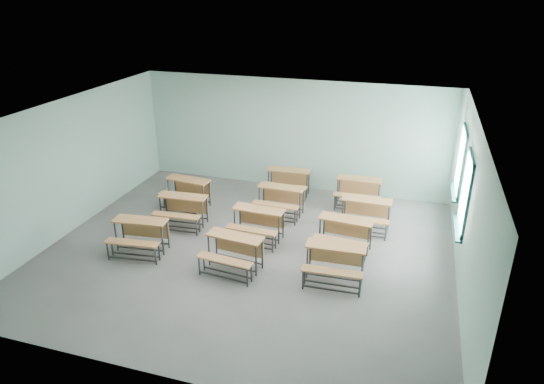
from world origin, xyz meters
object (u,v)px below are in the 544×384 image
at_px(desk_unit_r0c2, 335,259).
at_px(desk_unit_r1c0, 182,206).
at_px(desk_unit_r0c0, 139,232).
at_px(desk_unit_r2c0, 186,189).
at_px(desk_unit_r0c1, 233,248).
at_px(desk_unit_r3c2, 358,188).
at_px(desk_unit_r2c2, 366,210).
at_px(desk_unit_r2c1, 280,197).
at_px(desk_unit_r3c1, 288,179).
at_px(desk_unit_r1c1, 257,220).
at_px(desk_unit_r1c2, 344,231).

bearing_deg(desk_unit_r0c2, desk_unit_r1c0, 159.53).
bearing_deg(desk_unit_r1c0, desk_unit_r0c0, -105.23).
bearing_deg(desk_unit_r2c0, desk_unit_r0c1, -41.28).
bearing_deg(desk_unit_r0c0, desk_unit_r3c2, 35.62).
xyz_separation_m(desk_unit_r0c1, desk_unit_r2c2, (2.44, 2.68, 0.00)).
xyz_separation_m(desk_unit_r0c2, desk_unit_r3c2, (-0.04, 3.78, 0.00)).
distance_m(desk_unit_r0c1, desk_unit_r2c1, 2.85).
xyz_separation_m(desk_unit_r2c0, desk_unit_r3c2, (4.45, 1.39, 0.00)).
bearing_deg(desk_unit_r2c1, desk_unit_r3c1, 98.37).
relative_size(desk_unit_r2c1, desk_unit_r2c2, 1.02).
height_order(desk_unit_r1c1, desk_unit_r1c2, same).
height_order(desk_unit_r1c0, desk_unit_r3c1, same).
height_order(desk_unit_r3c1, desk_unit_r3c2, same).
distance_m(desk_unit_r0c1, desk_unit_r1c2, 2.58).
height_order(desk_unit_r2c0, desk_unit_r3c1, same).
relative_size(desk_unit_r0c2, desk_unit_r3c1, 0.99).
distance_m(desk_unit_r0c2, desk_unit_r3c2, 3.78).
distance_m(desk_unit_r0c0, desk_unit_r0c1, 2.28).
bearing_deg(desk_unit_r1c1, desk_unit_r0c0, -147.97).
xyz_separation_m(desk_unit_r1c0, desk_unit_r3c2, (4.06, 2.44, 0.00)).
distance_m(desk_unit_r0c1, desk_unit_r2c0, 3.52).
distance_m(desk_unit_r2c1, desk_unit_r3c2, 2.20).
relative_size(desk_unit_r2c2, desk_unit_r3c2, 1.00).
relative_size(desk_unit_r2c0, desk_unit_r3c1, 1.03).
height_order(desk_unit_r2c2, desk_unit_r3c1, same).
bearing_deg(desk_unit_r3c2, desk_unit_r2c2, -75.86).
bearing_deg(desk_unit_r3c1, desk_unit_r1c2, -55.18).
distance_m(desk_unit_r0c0, desk_unit_r2c1, 3.72).
relative_size(desk_unit_r0c1, desk_unit_r0c2, 1.04).
bearing_deg(desk_unit_r1c1, desk_unit_r1c0, 178.07).
bearing_deg(desk_unit_r0c0, desk_unit_r2c0, 85.56).
bearing_deg(desk_unit_r2c1, desk_unit_r1c2, -33.21).
bearing_deg(desk_unit_r2c1, desk_unit_r2c0, -172.39).
bearing_deg(desk_unit_r3c2, desk_unit_r1c1, -128.87).
xyz_separation_m(desk_unit_r2c1, desk_unit_r3c1, (-0.13, 1.25, 0.00)).
distance_m(desk_unit_r0c2, desk_unit_r1c1, 2.38).
bearing_deg(desk_unit_r3c2, desk_unit_r2c0, -163.65).
relative_size(desk_unit_r0c1, desk_unit_r1c1, 1.04).
distance_m(desk_unit_r1c1, desk_unit_r3c1, 2.70).
height_order(desk_unit_r0c0, desk_unit_r2c1, same).
distance_m(desk_unit_r1c2, desk_unit_r2c1, 2.34).
height_order(desk_unit_r1c2, desk_unit_r2c0, same).
relative_size(desk_unit_r0c0, desk_unit_r1c0, 1.03).
bearing_deg(desk_unit_r0c0, desk_unit_r0c2, -4.47).
height_order(desk_unit_r0c1, desk_unit_r2c1, same).
xyz_separation_m(desk_unit_r0c2, desk_unit_r1c0, (-4.10, 1.34, 0.00)).
xyz_separation_m(desk_unit_r0c2, desk_unit_r3c1, (-2.05, 3.88, 0.00)).
relative_size(desk_unit_r2c1, desk_unit_r3c1, 0.99).
height_order(desk_unit_r0c2, desk_unit_r2c1, same).
distance_m(desk_unit_r2c1, desk_unit_r2c2, 2.24).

